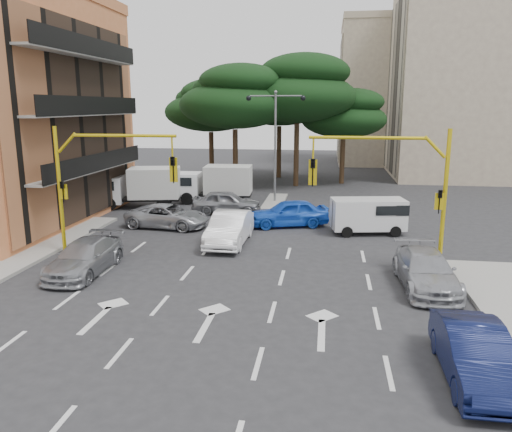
{
  "coord_description": "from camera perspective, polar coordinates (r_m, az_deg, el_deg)",
  "views": [
    {
      "loc": [
        3.73,
        -19.37,
        6.93
      ],
      "look_at": [
        0.31,
        4.29,
        1.6
      ],
      "focal_mm": 35.0,
      "sensor_mm": 36.0,
      "label": 1
    }
  ],
  "objects": [
    {
      "name": "car_silver_parked",
      "position": [
        20.4,
        18.84,
        -5.9
      ],
      "size": [
        2.19,
        4.94,
        1.41
      ],
      "primitive_type": "imported",
      "rotation": [
        0.0,
        0.0,
        0.05
      ],
      "color": "#A2A3A9",
      "rests_on": "ground"
    },
    {
      "name": "pine_right",
      "position": [
        45.35,
        10.1,
        11.48
      ],
      "size": [
        7.49,
        7.49,
        8.37
      ],
      "color": "#382616",
      "rests_on": "ground"
    },
    {
      "name": "apartment_beige_far",
      "position": [
        64.05,
        16.96,
        13.31
      ],
      "size": [
        16.2,
        12.15,
        16.7
      ],
      "color": "tan",
      "rests_on": "ground"
    },
    {
      "name": "box_truck_b",
      "position": [
        36.22,
        -4.72,
        3.65
      ],
      "size": [
        5.59,
        2.61,
        2.69
      ],
      "primitive_type": null,
      "rotation": [
        0.0,
        0.0,
        1.63
      ],
      "color": "white",
      "rests_on": "ground"
    },
    {
      "name": "car_silver_cross_b",
      "position": [
        32.47,
        -3.38,
        1.59
      ],
      "size": [
        4.56,
        2.11,
        1.51
      ],
      "primitive_type": "imported",
      "rotation": [
        0.0,
        0.0,
        1.64
      ],
      "color": "gray",
      "rests_on": "ground"
    },
    {
      "name": "signal_mast_left",
      "position": [
        24.01,
        -17.95,
        4.67
      ],
      "size": [
        5.79,
        0.37,
        6.0
      ],
      "color": "gold",
      "rests_on": "ground"
    },
    {
      "name": "van_white",
      "position": [
        28.03,
        12.67,
        0.01
      ],
      "size": [
        4.18,
        2.45,
        1.96
      ],
      "primitive_type": null,
      "rotation": [
        0.0,
        0.0,
        -1.39
      ],
      "color": "silver",
      "rests_on": "ground"
    },
    {
      "name": "median_strip",
      "position": [
        36.22,
        2.16,
        1.65
      ],
      "size": [
        1.4,
        6.0,
        0.15
      ],
      "primitive_type": "cube",
      "color": "gray",
      "rests_on": "ground"
    },
    {
      "name": "box_truck_a",
      "position": [
        35.18,
        -13.13,
        3.16
      ],
      "size": [
        5.96,
        3.47,
        2.75
      ],
      "primitive_type": null,
      "rotation": [
        0.0,
        0.0,
        1.78
      ],
      "color": "white",
      "rests_on": "ground"
    },
    {
      "name": "pine_left_far",
      "position": [
        46.56,
        -5.16,
        12.5
      ],
      "size": [
        8.32,
        8.32,
        9.3
      ],
      "color": "#382616",
      "rests_on": "ground"
    },
    {
      "name": "pine_center",
      "position": [
        43.43,
        4.84,
        14.33
      ],
      "size": [
        9.98,
        9.98,
        11.16
      ],
      "color": "#382616",
      "rests_on": "ground"
    },
    {
      "name": "street_lamp_center",
      "position": [
        35.6,
        2.23,
        10.14
      ],
      "size": [
        4.16,
        0.36,
        7.77
      ],
      "color": "slate",
      "rests_on": "median_strip"
    },
    {
      "name": "ground",
      "position": [
        20.91,
        -2.55,
        -6.8
      ],
      "size": [
        120.0,
        120.0,
        0.0
      ],
      "primitive_type": "plane",
      "color": "#28282B",
      "rests_on": "ground"
    },
    {
      "name": "pine_left_near",
      "position": [
        42.04,
        -2.37,
        13.48
      ],
      "size": [
        9.15,
        9.15,
        10.23
      ],
      "color": "#382616",
      "rests_on": "ground"
    },
    {
      "name": "pine_back",
      "position": [
        48.55,
        2.77,
        13.35
      ],
      "size": [
        9.15,
        9.15,
        10.23
      ],
      "color": "#382616",
      "rests_on": "ground"
    },
    {
      "name": "car_navy_parked",
      "position": [
        14.36,
        23.71,
        -14.22
      ],
      "size": [
        1.54,
        4.35,
        1.43
      ],
      "primitive_type": "imported",
      "rotation": [
        0.0,
        0.0,
        -0.01
      ],
      "color": "#0B1239",
      "rests_on": "ground"
    },
    {
      "name": "car_silver_cross_a",
      "position": [
        29.21,
        -10.09,
        -0.01
      ],
      "size": [
        5.01,
        2.77,
        1.33
      ],
      "primitive_type": "imported",
      "rotation": [
        0.0,
        0.0,
        1.45
      ],
      "color": "#A9AAB1",
      "rests_on": "ground"
    },
    {
      "name": "car_white_hatch",
      "position": [
        25.36,
        -3.04,
        -1.41
      ],
      "size": [
        1.79,
        4.93,
        1.62
      ],
      "primitive_type": "imported",
      "rotation": [
        0.0,
        0.0,
        -0.02
      ],
      "color": "white",
      "rests_on": "ground"
    },
    {
      "name": "car_blue_compact",
      "position": [
        29.11,
        3.76,
        0.36
      ],
      "size": [
        4.95,
        3.1,
        1.57
      ],
      "primitive_type": "imported",
      "rotation": [
        0.0,
        0.0,
        -1.28
      ],
      "color": "blue",
      "rests_on": "ground"
    },
    {
      "name": "car_silver_wagon",
      "position": [
        22.2,
        -18.99,
        -4.47
      ],
      "size": [
        1.94,
        4.73,
        1.37
      ],
      "primitive_type": "imported",
      "rotation": [
        0.0,
        0.0,
        -0.0
      ],
      "color": "gray",
      "rests_on": "ground"
    },
    {
      "name": "signal_mast_right",
      "position": [
        21.79,
        16.29,
        4.03
      ],
      "size": [
        5.79,
        0.37,
        6.0
      ],
      "color": "gold",
      "rests_on": "ground"
    },
    {
      "name": "apartment_beige_near",
      "position": [
        53.92,
        26.55,
        13.87
      ],
      "size": [
        20.2,
        12.15,
        18.7
      ],
      "color": "tan",
      "rests_on": "ground"
    }
  ]
}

